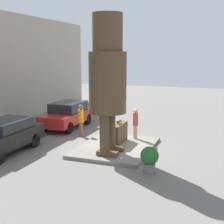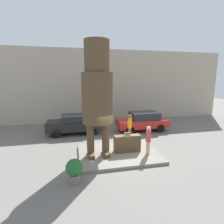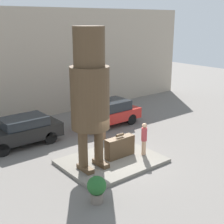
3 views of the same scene
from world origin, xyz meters
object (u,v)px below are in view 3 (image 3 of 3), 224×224
object	(u,v)px
parked_car_black	(22,130)
parked_car_red	(108,113)
statue_figure	(90,89)
worker_hivis	(104,123)
giant_suitcase	(120,147)
tourist	(144,138)
planter_pot	(97,188)

from	to	relation	value
parked_car_black	parked_car_red	xyz separation A→B (m)	(5.62, -0.32, 0.01)
parked_car_black	parked_car_red	bearing A→B (deg)	176.77
statue_figure	worker_hivis	size ratio (longest dim) A/B	3.37
statue_figure	worker_hivis	bearing A→B (deg)	44.31
statue_figure	parked_car_red	xyz separation A→B (m)	(4.39, 4.39, -2.89)
giant_suitcase	tourist	size ratio (longest dim) A/B	0.95
statue_figure	parked_car_red	bearing A→B (deg)	44.98
statue_figure	giant_suitcase	size ratio (longest dim) A/B	3.97
tourist	parked_car_black	world-z (taller)	tourist
parked_car_red	tourist	bearing A→B (deg)	71.59
planter_pot	statue_figure	bearing A→B (deg)	59.38
worker_hivis	parked_car_black	bearing A→B (deg)	151.96
parked_car_red	parked_car_black	bearing A→B (deg)	-3.23
worker_hivis	parked_car_red	bearing A→B (deg)	46.01
statue_figure	tourist	world-z (taller)	statue_figure
tourist	parked_car_black	xyz separation A→B (m)	(-3.99, 5.21, -0.21)
tourist	parked_car_red	world-z (taller)	tourist
parked_car_red	worker_hivis	size ratio (longest dim) A/B	2.32
planter_pot	worker_hivis	size ratio (longest dim) A/B	0.58
giant_suitcase	statue_figure	bearing A→B (deg)	-178.18
statue_figure	worker_hivis	world-z (taller)	statue_figure
statue_figure	parked_car_black	world-z (taller)	statue_figure
statue_figure	parked_car_red	distance (m)	6.85
statue_figure	planter_pot	distance (m)	4.07
parked_car_black	worker_hivis	size ratio (longest dim) A/B	2.34
parked_car_red	planter_pot	world-z (taller)	parked_car_red
parked_car_black	parked_car_red	size ratio (longest dim) A/B	1.01
statue_figure	parked_car_red	world-z (taller)	statue_figure
parked_car_black	statue_figure	bearing A→B (deg)	104.60
worker_hivis	statue_figure	bearing A→B (deg)	-135.69
giant_suitcase	worker_hivis	bearing A→B (deg)	69.04
statue_figure	parked_car_black	xyz separation A→B (m)	(-1.23, 4.71, -2.90)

